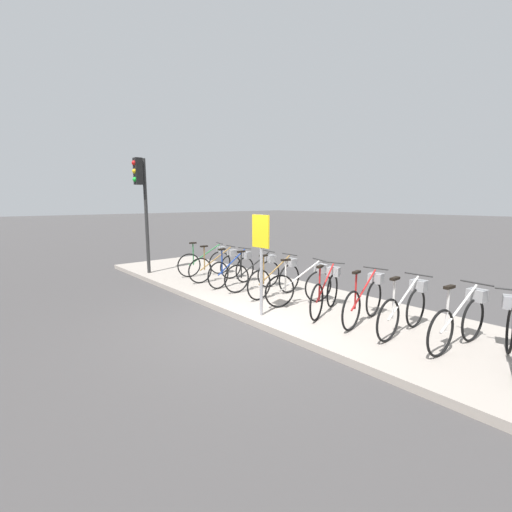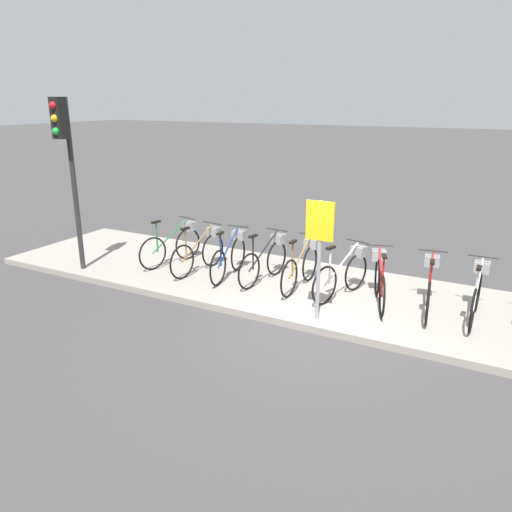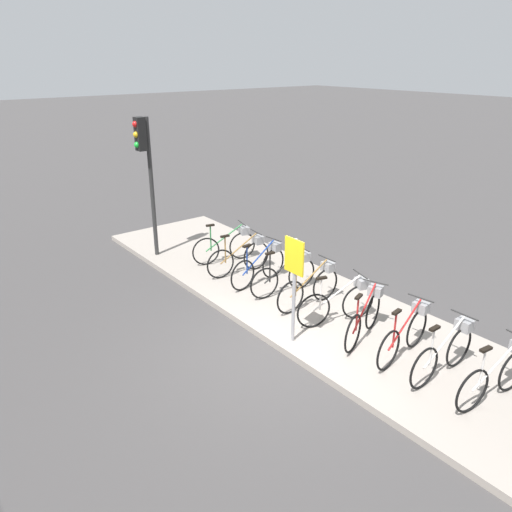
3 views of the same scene
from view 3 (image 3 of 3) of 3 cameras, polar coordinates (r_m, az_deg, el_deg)
name	(u,v)px [view 3 (image 3 of 3)]	position (r m, az deg, el deg)	size (l,w,h in m)	color
ground_plane	(279,352)	(8.80, 2.66, -10.86)	(120.00, 120.00, 0.00)	#423F3F
sidewalk	(340,322)	(9.69, 9.53, -7.45)	(14.32, 3.02, 0.12)	#9E9389
parked_bicycle_0	(228,244)	(11.99, -3.23, 1.37)	(0.54, 1.58, 0.99)	black
parked_bicycle_1	(242,255)	(11.32, -1.59, 0.12)	(0.46, 1.61, 0.99)	black
parked_bicycle_2	(261,264)	(10.84, 0.62, -0.90)	(0.46, 1.61, 0.99)	black
parked_bicycle_3	(287,273)	(10.40, 3.59, -1.97)	(0.46, 1.61, 0.99)	black
parked_bicycle_4	(312,285)	(9.91, 6.41, -3.33)	(0.46, 1.62, 0.99)	black
parked_bicycle_5	(341,301)	(9.37, 9.67, -5.07)	(0.60, 1.56, 0.99)	black
parked_bicycle_6	(366,315)	(8.97, 12.42, -6.57)	(0.66, 1.54, 0.99)	black
parked_bicycle_7	(407,332)	(8.62, 16.83, -8.29)	(0.46, 1.61, 0.99)	black
parked_bicycle_8	(446,350)	(8.33, 20.93, -9.99)	(0.46, 1.62, 0.99)	black
parked_bicycle_9	(499,373)	(8.09, 25.99, -11.90)	(0.46, 1.61, 0.99)	black
traffic_light	(145,158)	(12.08, -12.57, 10.82)	(0.24, 0.40, 3.36)	#2D2D2D
sign_post	(294,273)	(8.29, 4.38, -1.94)	(0.44, 0.07, 1.89)	#99999E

